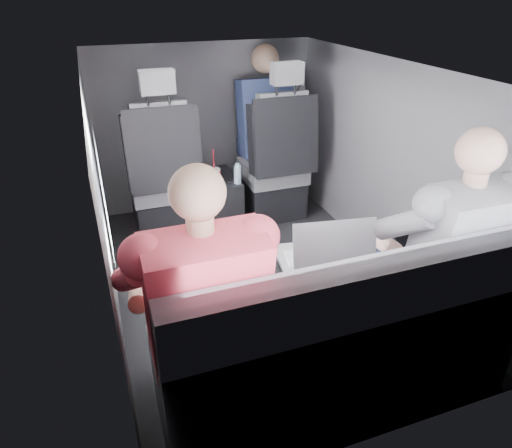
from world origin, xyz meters
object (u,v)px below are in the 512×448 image
object	(u,v)px
passenger_rear_left	(199,307)
rear_bench	(341,351)
front_seat_right	(275,171)
passenger_front_right	(265,119)
water_bottle	(238,174)
front_seat_left	(164,186)
center_console	(221,199)
laptop_black	(414,240)
soda_cup	(214,176)
laptop_silver	(323,254)
laptop_white	(179,279)
passenger_rear_right	(437,254)

from	to	relation	value
passenger_rear_left	rear_bench	bearing A→B (deg)	-8.99
front_seat_right	passenger_front_right	bearing A→B (deg)	89.38
water_bottle	front_seat_left	bearing A→B (deg)	165.53
center_console	water_bottle	size ratio (longest dim) A/B	3.00
front_seat_left	laptop_black	distance (m)	1.92
soda_cup	laptop_silver	distance (m)	1.51
rear_bench	laptop_silver	size ratio (longest dim) A/B	3.86
front_seat_left	laptop_black	bearing A→B (deg)	-59.21
laptop_white	passenger_rear_right	size ratio (longest dim) A/B	0.27
passenger_front_right	laptop_silver	bearing A→B (deg)	-102.60
laptop_silver	water_bottle	bearing A→B (deg)	87.97
water_bottle	passenger_front_right	distance (m)	0.61
laptop_black	passenger_front_right	size ratio (longest dim) A/B	0.42
laptop_silver	laptop_black	world-z (taller)	laptop_silver
front_seat_right	rear_bench	world-z (taller)	front_seat_right
laptop_white	passenger_front_right	xyz separation A→B (m)	(1.09, 1.84, 0.13)
front_seat_right	passenger_rear_right	size ratio (longest dim) A/B	1.00
rear_bench	passenger_front_right	xyz separation A→B (m)	(0.45, 2.16, 0.45)
laptop_white	front_seat_left	bearing A→B (deg)	83.40
rear_bench	laptop_black	distance (m)	0.67
laptop_black	soda_cup	bearing A→B (deg)	111.95
rear_bench	water_bottle	xyz separation A→B (m)	(0.09, 1.76, 0.16)
passenger_rear_right	passenger_front_right	bearing A→B (deg)	91.82
front_seat_left	passenger_rear_left	distance (m)	1.83
soda_cup	water_bottle	distance (m)	0.18
passenger_front_right	laptop_white	bearing A→B (deg)	-120.55
rear_bench	passenger_front_right	bearing A→B (deg)	78.16
front_seat_right	water_bottle	bearing A→B (deg)	-159.11
center_console	laptop_silver	bearing A→B (deg)	-88.80
rear_bench	soda_cup	size ratio (longest dim) A/B	5.71
water_bottle	passenger_rear_left	distance (m)	1.81
center_console	soda_cup	size ratio (longest dim) A/B	1.71
laptop_silver	passenger_front_right	bearing A→B (deg)	77.40
front_seat_left	rear_bench	world-z (taller)	front_seat_left
soda_cup	laptop_white	size ratio (longest dim) A/B	0.83
soda_cup	laptop_black	world-z (taller)	laptop_black
water_bottle	passenger_front_right	world-z (taller)	passenger_front_right
passenger_rear_right	front_seat_right	bearing A→B (deg)	92.17
center_console	laptop_silver	size ratio (longest dim) A/B	1.16
passenger_front_right	front_seat_right	bearing A→B (deg)	-90.62
laptop_black	passenger_front_right	distance (m)	1.90
center_console	water_bottle	distance (m)	0.34
front_seat_left	laptop_silver	world-z (taller)	front_seat_left
front_seat_left	laptop_black	world-z (taller)	front_seat_left
soda_cup	laptop_white	bearing A→B (deg)	-110.43
water_bottle	laptop_white	size ratio (longest dim) A/B	0.47
front_seat_left	water_bottle	bearing A→B (deg)	-14.47
laptop_black	passenger_rear_left	size ratio (longest dim) A/B	0.30
rear_bench	front_seat_right	bearing A→B (deg)	76.69
front_seat_right	center_console	bearing A→B (deg)	174.93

